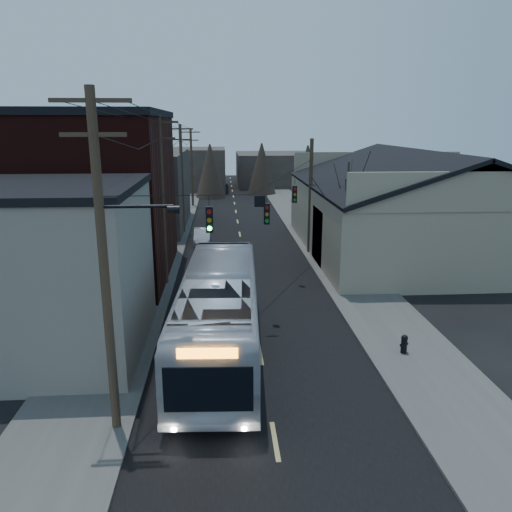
# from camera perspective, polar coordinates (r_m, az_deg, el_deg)

# --- Properties ---
(ground) EXTENTS (160.00, 160.00, 0.00)m
(ground) POSITION_cam_1_polar(r_m,az_deg,el_deg) (14.85, 3.08, -24.85)
(ground) COLOR black
(ground) RESTS_ON ground
(road_surface) EXTENTS (9.00, 110.00, 0.02)m
(road_surface) POSITION_cam_1_polar(r_m,az_deg,el_deg) (42.43, -1.77, 1.93)
(road_surface) COLOR black
(road_surface) RESTS_ON ground
(sidewalk_left) EXTENTS (4.00, 110.00, 0.12)m
(sidewalk_left) POSITION_cam_1_polar(r_m,az_deg,el_deg) (42.69, -10.53, 1.83)
(sidewalk_left) COLOR #474744
(sidewalk_left) RESTS_ON ground
(sidewalk_right) EXTENTS (4.00, 110.00, 0.12)m
(sidewalk_right) POSITION_cam_1_polar(r_m,az_deg,el_deg) (43.14, 6.89, 2.11)
(sidewalk_right) COLOR #474744
(sidewalk_right) RESTS_ON ground
(building_clapboard) EXTENTS (8.00, 8.00, 7.00)m
(building_clapboard) POSITION_cam_1_polar(r_m,az_deg,el_deg) (22.48, -23.24, -1.82)
(building_clapboard) COLOR gray
(building_clapboard) RESTS_ON ground
(building_brick) EXTENTS (10.00, 12.00, 10.00)m
(building_brick) POSITION_cam_1_polar(r_m,az_deg,el_deg) (32.77, -19.00, 6.18)
(building_brick) COLOR black
(building_brick) RESTS_ON ground
(building_left_far) EXTENTS (9.00, 14.00, 7.00)m
(building_left_far) POSITION_cam_1_polar(r_m,az_deg,el_deg) (48.38, -13.49, 7.33)
(building_left_far) COLOR #332D29
(building_left_far) RESTS_ON ground
(warehouse) EXTENTS (16.16, 20.60, 7.73)m
(warehouse) POSITION_cam_1_polar(r_m,az_deg,el_deg) (39.70, 17.64, 4.30)
(warehouse) COLOR gray
(warehouse) RESTS_ON ground
(building_far_left) EXTENTS (10.00, 12.00, 6.00)m
(building_far_left) POSITION_cam_1_polar(r_m,az_deg,el_deg) (76.74, -7.35, 9.87)
(building_far_left) COLOR #332D29
(building_far_left) RESTS_ON ground
(building_far_right) EXTENTS (12.00, 14.00, 5.00)m
(building_far_right) POSITION_cam_1_polar(r_m,az_deg,el_deg) (82.07, 2.10, 9.94)
(building_far_right) COLOR #332D29
(building_far_right) RESTS_ON ground
(bare_tree) EXTENTS (0.40, 0.40, 7.20)m
(bare_tree) POSITION_cam_1_polar(r_m,az_deg,el_deg) (32.87, 10.29, 4.29)
(bare_tree) COLOR black
(bare_tree) RESTS_ON ground
(utility_lines) EXTENTS (11.24, 45.28, 10.50)m
(utility_lines) POSITION_cam_1_polar(r_m,az_deg,el_deg) (35.80, -6.50, 7.48)
(utility_lines) COLOR #382B1E
(utility_lines) RESTS_ON ground
(bus) EXTENTS (3.69, 13.31, 3.67)m
(bus) POSITION_cam_1_polar(r_m,az_deg,el_deg) (21.20, -4.23, -6.33)
(bus) COLOR silver
(bus) RESTS_ON ground
(parked_car) EXTENTS (1.36, 3.73, 1.22)m
(parked_car) POSITION_cam_1_polar(r_m,az_deg,el_deg) (41.09, -6.18, 2.28)
(parked_car) COLOR #ADAFB5
(parked_car) RESTS_ON ground
(fire_hydrant) EXTENTS (0.39, 0.28, 0.81)m
(fire_hydrant) POSITION_cam_1_polar(r_m,az_deg,el_deg) (22.20, 16.57, -9.53)
(fire_hydrant) COLOR black
(fire_hydrant) RESTS_ON sidewalk_right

